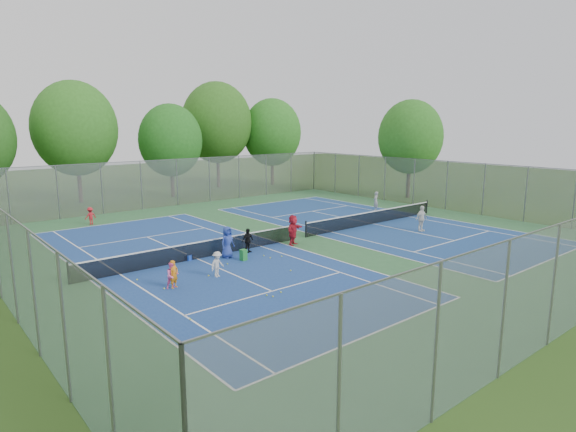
% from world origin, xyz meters
% --- Properties ---
extents(ground, '(120.00, 120.00, 0.00)m').
position_xyz_m(ground, '(0.00, 0.00, 0.00)').
color(ground, '#294A17').
rests_on(ground, ground).
extents(court_pad, '(32.00, 32.00, 0.01)m').
position_xyz_m(court_pad, '(0.00, 0.00, 0.01)').
color(court_pad, '#2E6237').
rests_on(court_pad, ground).
extents(court_left, '(10.97, 23.77, 0.01)m').
position_xyz_m(court_left, '(-7.00, 0.00, 0.02)').
color(court_left, navy).
rests_on(court_left, court_pad).
extents(court_right, '(10.97, 23.77, 0.01)m').
position_xyz_m(court_right, '(7.00, 0.00, 0.02)').
color(court_right, navy).
rests_on(court_right, court_pad).
extents(net_left, '(12.87, 0.10, 0.91)m').
position_xyz_m(net_left, '(-7.00, 0.00, 0.46)').
color(net_left, black).
rests_on(net_left, ground).
extents(net_right, '(12.87, 0.10, 0.91)m').
position_xyz_m(net_right, '(7.00, 0.00, 0.46)').
color(net_right, black).
rests_on(net_right, ground).
extents(fence_north, '(32.00, 0.10, 4.00)m').
position_xyz_m(fence_north, '(0.00, 16.00, 2.00)').
color(fence_north, gray).
rests_on(fence_north, ground).
extents(fence_east, '(0.10, 32.00, 4.00)m').
position_xyz_m(fence_east, '(16.00, 0.00, 2.00)').
color(fence_east, gray).
rests_on(fence_east, ground).
extents(tree_nl, '(7.20, 7.20, 10.69)m').
position_xyz_m(tree_nl, '(-6.00, 23.00, 6.54)').
color(tree_nl, '#443326').
rests_on(tree_nl, ground).
extents(tree_nc, '(6.00, 6.00, 8.85)m').
position_xyz_m(tree_nc, '(2.00, 21.00, 5.39)').
color(tree_nc, '#443326').
rests_on(tree_nc, ground).
extents(tree_nr, '(7.60, 7.60, 11.42)m').
position_xyz_m(tree_nr, '(9.00, 24.00, 7.04)').
color(tree_nr, '#443326').
rests_on(tree_nr, ground).
extents(tree_ne, '(6.60, 6.60, 9.77)m').
position_xyz_m(tree_ne, '(15.00, 22.00, 5.97)').
color(tree_ne, '#443326').
rests_on(tree_ne, ground).
extents(tree_side_e, '(6.00, 6.00, 9.20)m').
position_xyz_m(tree_side_e, '(19.00, 6.00, 5.74)').
color(tree_side_e, '#443326').
rests_on(tree_side_e, ground).
extents(ball_crate, '(0.44, 0.44, 0.29)m').
position_xyz_m(ball_crate, '(-7.46, 0.13, 0.14)').
color(ball_crate, blue).
rests_on(ball_crate, ground).
extents(ball_hopper, '(0.33, 0.33, 0.59)m').
position_xyz_m(ball_hopper, '(-5.28, -1.75, 0.30)').
color(ball_hopper, green).
rests_on(ball_hopper, ground).
extents(student_a, '(0.53, 0.45, 1.24)m').
position_xyz_m(student_a, '(-9.97, -3.33, 0.62)').
color(student_a, orange).
rests_on(student_a, ground).
extents(student_b, '(0.58, 0.46, 1.17)m').
position_xyz_m(student_b, '(-10.05, -3.33, 0.58)').
color(student_b, pink).
rests_on(student_b, ground).
extents(student_c, '(0.89, 0.67, 1.22)m').
position_xyz_m(student_c, '(-7.74, -3.22, 0.61)').
color(student_c, beige).
rests_on(student_c, ground).
extents(student_d, '(0.85, 0.49, 1.36)m').
position_xyz_m(student_d, '(-4.20, -0.60, 0.68)').
color(student_d, black).
rests_on(student_d, ground).
extents(student_e, '(0.93, 0.70, 1.71)m').
position_xyz_m(student_e, '(-5.62, -0.77, 0.85)').
color(student_e, '#2A409A').
rests_on(student_e, ground).
extents(student_f, '(1.73, 1.21, 1.80)m').
position_xyz_m(student_f, '(-1.19, -0.90, 0.90)').
color(student_f, red).
rests_on(student_f, ground).
extents(child_far_baseline, '(0.87, 0.60, 1.24)m').
position_xyz_m(child_far_baseline, '(-8.45, 12.55, 0.62)').
color(child_far_baseline, red).
rests_on(child_far_baseline, ground).
extents(instructor, '(0.66, 0.53, 1.56)m').
position_xyz_m(instructor, '(11.30, 3.44, 0.78)').
color(instructor, gray).
rests_on(instructor, ground).
extents(teen_court_b, '(1.03, 0.48, 1.71)m').
position_xyz_m(teen_court_b, '(7.65, -3.52, 0.86)').
color(teen_court_b, white).
rests_on(teen_court_b, ground).
extents(tennis_ball_0, '(0.07, 0.07, 0.07)m').
position_xyz_m(tennis_ball_0, '(-8.05, -2.93, 0.03)').
color(tennis_ball_0, yellow).
rests_on(tennis_ball_0, ground).
extents(tennis_ball_1, '(0.07, 0.07, 0.07)m').
position_xyz_m(tennis_ball_1, '(-6.33, -1.86, 0.03)').
color(tennis_ball_1, '#A4C12D').
rests_on(tennis_ball_1, ground).
extents(tennis_ball_2, '(0.07, 0.07, 0.07)m').
position_xyz_m(tennis_ball_2, '(-10.84, -1.35, 0.03)').
color(tennis_ball_2, '#DEF138').
rests_on(tennis_ball_2, ground).
extents(tennis_ball_3, '(0.07, 0.07, 0.07)m').
position_xyz_m(tennis_ball_3, '(-7.52, -6.71, 0.03)').
color(tennis_ball_3, '#A9CC2F').
rests_on(tennis_ball_3, ground).
extents(tennis_ball_4, '(0.07, 0.07, 0.07)m').
position_xyz_m(tennis_ball_4, '(-4.01, -1.82, 0.03)').
color(tennis_ball_4, '#B5C72E').
rests_on(tennis_ball_4, ground).
extents(tennis_ball_5, '(0.07, 0.07, 0.07)m').
position_xyz_m(tennis_ball_5, '(-7.41, -6.99, 0.03)').
color(tennis_ball_5, gold).
rests_on(tennis_ball_5, ground).
extents(tennis_ball_6, '(0.07, 0.07, 0.07)m').
position_xyz_m(tennis_ball_6, '(-10.42, -3.26, 0.03)').
color(tennis_ball_6, '#D3EE37').
rests_on(tennis_ball_6, ground).
extents(tennis_ball_7, '(0.07, 0.07, 0.07)m').
position_xyz_m(tennis_ball_7, '(-4.59, -4.76, 0.03)').
color(tennis_ball_7, '#BBD030').
rests_on(tennis_ball_7, ground).
extents(tennis_ball_8, '(0.07, 0.07, 0.07)m').
position_xyz_m(tennis_ball_8, '(-3.35, -2.52, 0.03)').
color(tennis_ball_8, '#CCED37').
rests_on(tennis_ball_8, ground).
extents(tennis_ball_9, '(0.07, 0.07, 0.07)m').
position_xyz_m(tennis_ball_9, '(-4.00, -2.37, 0.03)').
color(tennis_ball_9, gold).
rests_on(tennis_ball_9, ground).
extents(tennis_ball_10, '(0.07, 0.07, 0.07)m').
position_xyz_m(tennis_ball_10, '(-11.14, -6.91, 0.03)').
color(tennis_ball_10, '#CBE134').
rests_on(tennis_ball_10, ground).
extents(tennis_ball_11, '(0.07, 0.07, 0.07)m').
position_xyz_m(tennis_ball_11, '(-6.84, -6.80, 0.03)').
color(tennis_ball_11, '#C8E735').
rests_on(tennis_ball_11, ground).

